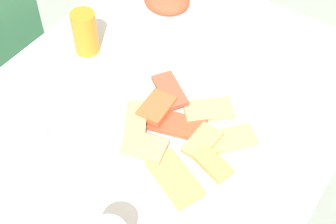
{
  "coord_description": "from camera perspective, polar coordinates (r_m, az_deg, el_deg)",
  "views": [
    {
      "loc": [
        -0.64,
        -0.46,
        1.64
      ],
      "look_at": [
        -0.02,
        -0.04,
        0.76
      ],
      "focal_mm": 52.69,
      "sensor_mm": 36.0,
      "label": 1
    }
  ],
  "objects": [
    {
      "name": "dining_table",
      "position": [
        1.27,
        -1.07,
        -2.03
      ],
      "size": [
        1.07,
        0.86,
        0.73
      ],
      "color": "silver",
      "rests_on": "ground_plane"
    },
    {
      "name": "spoon",
      "position": [
        1.25,
        -12.92,
        1.2
      ],
      "size": [
        0.17,
        0.03,
        0.0
      ],
      "primitive_type": "cube",
      "rotation": [
        0.0,
        0.0,
        0.13
      ],
      "color": "silver",
      "rests_on": "paper_napkin"
    },
    {
      "name": "soda_can",
      "position": [
        1.33,
        -9.58,
        9.06
      ],
      "size": [
        0.09,
        0.09,
        0.12
      ],
      "primitive_type": "cylinder",
      "rotation": [
        0.0,
        0.0,
        5.23
      ],
      "color": "orange",
      "rests_on": "dining_table"
    },
    {
      "name": "paper_napkin",
      "position": [
        1.24,
        -12.28,
        0.73
      ],
      "size": [
        0.15,
        0.15,
        0.0
      ],
      "primitive_type": "cube",
      "rotation": [
        0.0,
        0.0,
        -0.2
      ],
      "color": "white",
      "rests_on": "dining_table"
    },
    {
      "name": "pide_platter",
      "position": [
        1.14,
        1.68,
        -2.74
      ],
      "size": [
        0.35,
        0.35,
        0.05
      ],
      "color": "white",
      "rests_on": "dining_table"
    },
    {
      "name": "fork",
      "position": [
        1.23,
        -11.69,
        0.5
      ],
      "size": [
        0.19,
        0.03,
        0.0
      ],
      "primitive_type": "cube",
      "rotation": [
        0.0,
        0.0,
        0.07
      ],
      "color": "silver",
      "rests_on": "paper_napkin"
    },
    {
      "name": "salad_plate_greens",
      "position": [
        1.49,
        -0.1,
        12.71
      ],
      "size": [
        0.22,
        0.22,
        0.07
      ],
      "color": "white",
      "rests_on": "dining_table"
    }
  ]
}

